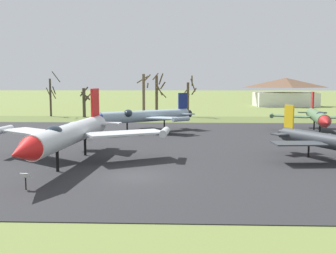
{
  "coord_description": "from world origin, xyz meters",
  "views": [
    {
      "loc": [
        3.22,
        -26.82,
        6.56
      ],
      "look_at": [
        1.69,
        14.29,
        1.89
      ],
      "focal_mm": 42.14,
      "sensor_mm": 36.0,
      "label": 1
    }
  ],
  "objects_px": {
    "jet_fighter_front_right": "(70,133)",
    "visitor_building": "(285,92)",
    "info_placard_rear_center": "(328,136)",
    "info_placard_rear_right": "(86,135)",
    "jet_fighter_rear_right": "(145,116)",
    "jet_fighter_rear_left": "(333,142)",
    "info_placard_front_right": "(26,179)",
    "jet_fighter_rear_center": "(318,117)"
  },
  "relations": [
    {
      "from": "info_placard_front_right",
      "to": "info_placard_rear_right",
      "type": "height_order",
      "value": "info_placard_front_right"
    },
    {
      "from": "jet_fighter_front_right",
      "to": "jet_fighter_rear_left",
      "type": "xyz_separation_m",
      "value": [
        21.12,
        0.98,
        -0.69
      ]
    },
    {
      "from": "info_placard_front_right",
      "to": "jet_fighter_rear_left",
      "type": "height_order",
      "value": "jet_fighter_rear_left"
    },
    {
      "from": "info_placard_rear_center",
      "to": "info_placard_rear_right",
      "type": "relative_size",
      "value": 1.05
    },
    {
      "from": "visitor_building",
      "to": "jet_fighter_rear_center",
      "type": "bearing_deg",
      "value": -100.48
    },
    {
      "from": "info_placard_rear_center",
      "to": "info_placard_rear_right",
      "type": "height_order",
      "value": "info_placard_rear_center"
    },
    {
      "from": "info_placard_front_right",
      "to": "jet_fighter_rear_left",
      "type": "distance_m",
      "value": 23.42
    },
    {
      "from": "jet_fighter_rear_center",
      "to": "jet_fighter_rear_right",
      "type": "relative_size",
      "value": 1.17
    },
    {
      "from": "jet_fighter_rear_center",
      "to": "info_placard_rear_right",
      "type": "height_order",
      "value": "jet_fighter_rear_center"
    },
    {
      "from": "jet_fighter_rear_left",
      "to": "info_placard_rear_right",
      "type": "distance_m",
      "value": 26.2
    },
    {
      "from": "jet_fighter_front_right",
      "to": "visitor_building",
      "type": "height_order",
      "value": "visitor_building"
    },
    {
      "from": "info_placard_front_right",
      "to": "jet_fighter_rear_right",
      "type": "xyz_separation_m",
      "value": [
        4.55,
        28.37,
        1.48
      ]
    },
    {
      "from": "jet_fighter_rear_center",
      "to": "info_placard_rear_right",
      "type": "relative_size",
      "value": 17.59
    },
    {
      "from": "jet_fighter_front_right",
      "to": "info_placard_rear_center",
      "type": "relative_size",
      "value": 19.34
    },
    {
      "from": "jet_fighter_rear_center",
      "to": "visitor_building",
      "type": "distance_m",
      "value": 59.85
    },
    {
      "from": "jet_fighter_rear_center",
      "to": "info_placard_front_right",
      "type": "bearing_deg",
      "value": -133.67
    },
    {
      "from": "jet_fighter_front_right",
      "to": "jet_fighter_rear_right",
      "type": "bearing_deg",
      "value": 79.04
    },
    {
      "from": "jet_fighter_rear_center",
      "to": "info_placard_rear_center",
      "type": "height_order",
      "value": "jet_fighter_rear_center"
    },
    {
      "from": "jet_fighter_rear_center",
      "to": "visitor_building",
      "type": "bearing_deg",
      "value": 79.52
    },
    {
      "from": "jet_fighter_rear_left",
      "to": "visitor_building",
      "type": "relative_size",
      "value": 0.69
    },
    {
      "from": "info_placard_rear_center",
      "to": "info_placard_front_right",
      "type": "bearing_deg",
      "value": -141.05
    },
    {
      "from": "info_placard_front_right",
      "to": "jet_fighter_rear_center",
      "type": "bearing_deg",
      "value": 46.33
    },
    {
      "from": "jet_fighter_front_right",
      "to": "visitor_building",
      "type": "distance_m",
      "value": 87.67
    },
    {
      "from": "info_placard_front_right",
      "to": "info_placard_rear_right",
      "type": "relative_size",
      "value": 1.22
    },
    {
      "from": "jet_fighter_front_right",
      "to": "info_placard_front_right",
      "type": "relative_size",
      "value": 16.66
    },
    {
      "from": "jet_fighter_rear_center",
      "to": "info_placard_rear_center",
      "type": "distance_m",
      "value": 7.88
    },
    {
      "from": "jet_fighter_front_right",
      "to": "jet_fighter_rear_left",
      "type": "bearing_deg",
      "value": 2.65
    },
    {
      "from": "info_placard_front_right",
      "to": "info_placard_rear_right",
      "type": "xyz_separation_m",
      "value": [
        -1.43,
        21.04,
        -0.14
      ]
    },
    {
      "from": "jet_fighter_rear_left",
      "to": "info_placard_front_right",
      "type": "bearing_deg",
      "value": -157.98
    },
    {
      "from": "info_placard_rear_center",
      "to": "info_placard_rear_right",
      "type": "bearing_deg",
      "value": 179.27
    },
    {
      "from": "info_placard_front_right",
      "to": "jet_fighter_rear_center",
      "type": "relative_size",
      "value": 0.07
    },
    {
      "from": "info_placard_rear_center",
      "to": "jet_fighter_rear_left",
      "type": "relative_size",
      "value": 0.08
    },
    {
      "from": "jet_fighter_front_right",
      "to": "info_placard_front_right",
      "type": "bearing_deg",
      "value": -94.17
    },
    {
      "from": "jet_fighter_front_right",
      "to": "visitor_building",
      "type": "xyz_separation_m",
      "value": [
        37.31,
        79.32,
        1.4
      ]
    },
    {
      "from": "jet_fighter_front_right",
      "to": "info_placard_rear_center",
      "type": "bearing_deg",
      "value": 27.27
    },
    {
      "from": "jet_fighter_front_right",
      "to": "visitor_building",
      "type": "bearing_deg",
      "value": 64.81
    },
    {
      "from": "jet_fighter_rear_left",
      "to": "info_placard_rear_right",
      "type": "bearing_deg",
      "value": 152.05
    },
    {
      "from": "info_placard_rear_right",
      "to": "jet_fighter_rear_center",
      "type": "bearing_deg",
      "value": 14.31
    },
    {
      "from": "jet_fighter_front_right",
      "to": "jet_fighter_rear_right",
      "type": "height_order",
      "value": "jet_fighter_front_right"
    },
    {
      "from": "info_placard_rear_center",
      "to": "jet_fighter_rear_right",
      "type": "height_order",
      "value": "jet_fighter_rear_right"
    },
    {
      "from": "jet_fighter_rear_center",
      "to": "jet_fighter_rear_right",
      "type": "bearing_deg",
      "value": 179.79
    },
    {
      "from": "visitor_building",
      "to": "jet_fighter_rear_right",
      "type": "bearing_deg",
      "value": -119.57
    }
  ]
}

